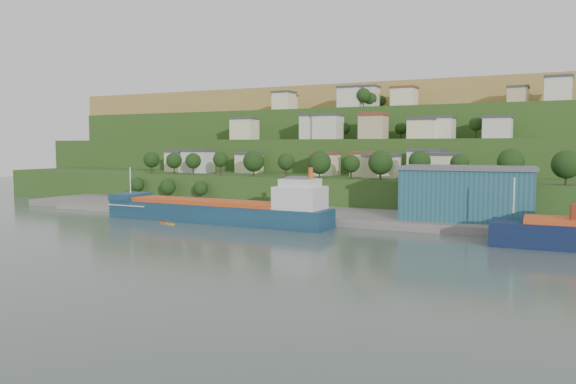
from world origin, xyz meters
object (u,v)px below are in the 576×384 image
Objects in this scene: warehouse at (467,192)px; kayak_orange at (166,222)px; caravan at (137,202)px; cargo_ship_near at (221,212)px.

kayak_orange is at bearing -163.02° from warehouse.
cargo_ship_near is at bearing -11.41° from caravan.
cargo_ship_near is at bearing 19.09° from kayak_orange.
warehouse is 96.77m from caravan.
kayak_orange is at bearing -30.82° from caravan.
warehouse reaches higher than kayak_orange.
kayak_orange is (26.39, -19.35, -2.39)m from caravan.
warehouse reaches higher than cargo_ship_near.
caravan reaches higher than kayak_orange.
cargo_ship_near is 20.39× the size of kayak_orange.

